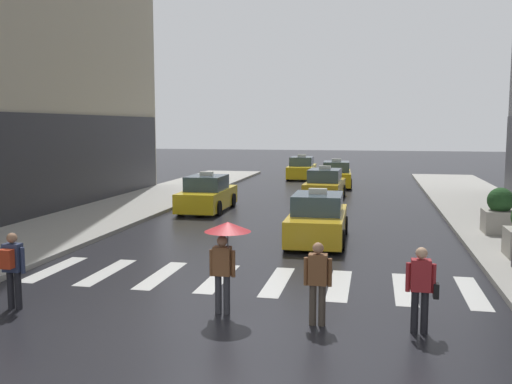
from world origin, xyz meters
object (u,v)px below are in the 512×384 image
object	(u,v)px
taxi_lead	(318,220)
planter_mid_block	(500,213)
pedestrian_plain_coat	(318,278)
taxi_second	(207,195)
pedestrian_with_umbrella	(226,242)
taxi_fifth	(302,169)
pedestrian_with_backpack	(12,265)
pedestrian_with_handbag	(421,285)
taxi_fourth	(336,175)
taxi_third	(325,186)

from	to	relation	value
taxi_lead	planter_mid_block	size ratio (longest dim) A/B	2.85
taxi_lead	pedestrian_plain_coat	size ratio (longest dim) A/B	2.77
taxi_second	pedestrian_with_umbrella	world-z (taller)	pedestrian_with_umbrella
taxi_fifth	pedestrian_with_backpack	world-z (taller)	taxi_fifth
pedestrian_with_backpack	pedestrian_with_handbag	bearing A→B (deg)	2.08
pedestrian_with_handbag	planter_mid_block	world-z (taller)	planter_mid_block
taxi_lead	taxi_fourth	world-z (taller)	same
taxi_second	pedestrian_with_handbag	bearing A→B (deg)	-59.40
planter_mid_block	taxi_third	bearing A→B (deg)	127.41
taxi_third	taxi_fourth	distance (m)	6.53
taxi_second	taxi_fourth	bearing A→B (deg)	66.07
taxi_fourth	taxi_fifth	size ratio (longest dim) A/B	1.01
planter_mid_block	pedestrian_with_backpack	bearing A→B (deg)	-138.29
taxi_fifth	pedestrian_with_handbag	bearing A→B (deg)	-78.80
taxi_lead	taxi_second	size ratio (longest dim) A/B	1.00
taxi_lead	pedestrian_with_backpack	world-z (taller)	taxi_lead
pedestrian_with_umbrella	pedestrian_with_backpack	world-z (taller)	pedestrian_with_umbrella
taxi_lead	taxi_fourth	xyz separation A→B (m)	(-0.51, 17.46, 0.00)
pedestrian_with_umbrella	pedestrian_plain_coat	bearing A→B (deg)	-8.71
taxi_third	planter_mid_block	distance (m)	11.29
taxi_lead	taxi_fourth	size ratio (longest dim) A/B	0.99
planter_mid_block	taxi_fourth	bearing A→B (deg)	113.34
taxi_fifth	pedestrian_with_handbag	distance (m)	31.30
taxi_fourth	pedestrian_plain_coat	bearing A→B (deg)	-87.09
taxi_lead	taxi_second	world-z (taller)	same
taxi_third	taxi_fourth	xyz separation A→B (m)	(0.17, 6.53, 0.00)
pedestrian_with_handbag	taxi_lead	bearing A→B (deg)	108.33
pedestrian_with_umbrella	pedestrian_plain_coat	size ratio (longest dim) A/B	1.18
pedestrian_plain_coat	taxi_third	bearing A→B (deg)	94.42
taxi_fourth	pedestrian_with_backpack	world-z (taller)	taxi_fourth
taxi_third	pedestrian_with_backpack	size ratio (longest dim) A/B	2.78
pedestrian_with_backpack	taxi_third	bearing A→B (deg)	75.78
taxi_lead	pedestrian_with_umbrella	world-z (taller)	pedestrian_with_umbrella
taxi_second	taxi_fourth	world-z (taller)	same
taxi_lead	taxi_fourth	bearing A→B (deg)	91.68
pedestrian_with_umbrella	planter_mid_block	bearing A→B (deg)	53.52
taxi_third	pedestrian_plain_coat	distance (m)	19.19
pedestrian_with_handbag	planter_mid_block	xyz separation A→B (m)	(3.44, 10.21, -0.06)
taxi_fourth	pedestrian_with_umbrella	xyz separation A→B (m)	(-0.61, -25.37, 0.79)
taxi_third	taxi_fifth	bearing A→B (deg)	103.00
pedestrian_with_backpack	pedestrian_with_handbag	xyz separation A→B (m)	(8.35, 0.30, -0.04)
pedestrian_with_handbag	taxi_second	bearing A→B (deg)	120.60
taxi_fourth	planter_mid_block	xyz separation A→B (m)	(6.68, -15.49, 0.15)
planter_mid_block	taxi_second	bearing A→B (deg)	161.54
taxi_second	taxi_fifth	world-z (taller)	same
taxi_second	pedestrian_with_backpack	xyz separation A→B (m)	(0.02, -14.45, 0.25)
pedestrian_with_umbrella	pedestrian_with_backpack	size ratio (longest dim) A/B	1.18
taxi_second	pedestrian_with_backpack	bearing A→B (deg)	-89.93
taxi_third	pedestrian_with_umbrella	size ratio (longest dim) A/B	2.36
taxi_fourth	pedestrian_plain_coat	world-z (taller)	taxi_fourth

